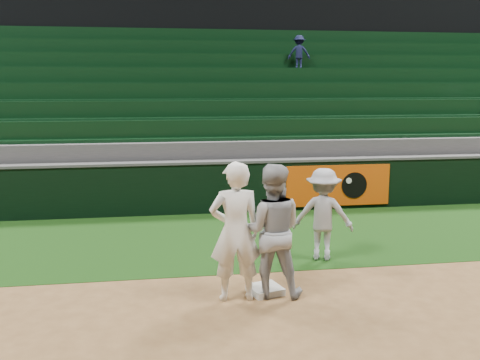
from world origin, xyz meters
name	(u,v)px	position (x,y,z in m)	size (l,w,h in m)	color
ground	(254,296)	(0.00, 0.00, 0.00)	(70.00, 70.00, 0.00)	brown
foul_grass	(227,238)	(0.00, 3.00, 0.00)	(36.00, 4.20, 0.01)	black
upper_deck	(184,16)	(0.00, 17.45, 6.00)	(40.00, 12.00, 12.00)	black
first_base	(265,290)	(0.18, 0.07, 0.05)	(0.45, 0.45, 0.10)	silver
first_baseman	(235,232)	(-0.28, -0.08, 1.00)	(0.73, 0.48, 2.00)	white
baserunner	(271,231)	(0.25, 0.01, 0.97)	(0.94, 0.73, 1.94)	#999CA3
base_coach	(323,214)	(1.48, 1.43, 0.81)	(1.04, 0.60, 1.61)	#9B9EA8
field_wall	(216,186)	(0.03, 5.20, 0.63)	(36.00, 0.45, 1.25)	black
stadium_seating	(201,129)	(0.00, 8.97, 1.70)	(36.00, 5.95, 4.85)	#3B3B3D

